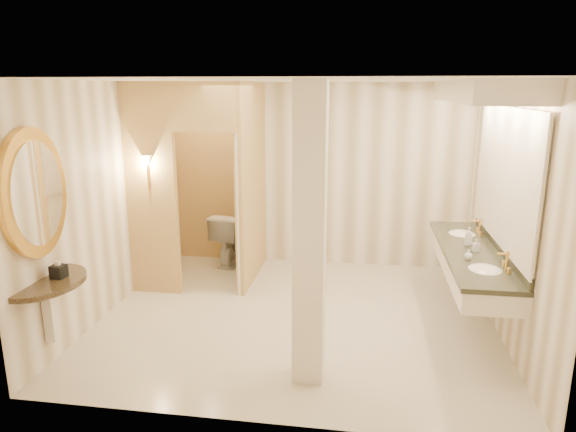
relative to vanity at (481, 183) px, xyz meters
name	(u,v)px	position (x,y,z in m)	size (l,w,h in m)	color
floor	(297,316)	(-1.98, -0.16, -1.63)	(4.50, 4.50, 0.00)	beige
ceiling	(298,80)	(-1.98, -0.16, 1.07)	(4.50, 4.50, 0.00)	white
wall_back	(315,175)	(-1.98, 1.84, -0.28)	(4.50, 0.02, 2.70)	white
wall_front	(261,265)	(-1.98, -2.16, -0.28)	(4.50, 0.02, 2.70)	white
wall_left	(108,199)	(-4.23, -0.16, -0.28)	(0.02, 4.00, 2.70)	white
wall_right	(509,212)	(0.27, -0.16, -0.28)	(0.02, 4.00, 2.70)	white
toilet_closet	(224,184)	(-3.09, 0.81, -0.24)	(1.50, 1.55, 2.70)	#E9C67A
wall_sconce	(147,162)	(-3.90, 0.27, 0.10)	(0.14, 0.14, 0.42)	gold
vanity	(481,183)	(0.00, 0.00, 0.00)	(0.75, 2.58, 2.09)	white
console_shelf	(38,232)	(-4.19, -1.56, -0.29)	(0.92, 0.92, 1.91)	black
pillar	(310,238)	(-1.70, -1.42, -0.28)	(0.27, 0.27, 2.70)	white
tissue_box	(59,271)	(-4.08, -1.49, -0.69)	(0.12, 0.12, 0.12)	black
toilet	(233,238)	(-3.20, 1.59, -1.23)	(0.45, 0.79, 0.80)	white
soap_bottle_a	(476,245)	(-0.01, -0.07, -0.68)	(0.06, 0.06, 0.14)	beige
soap_bottle_b	(468,255)	(-0.14, -0.37, -0.70)	(0.08, 0.08, 0.11)	silver
soap_bottle_c	(469,237)	(-0.06, 0.12, -0.64)	(0.08, 0.09, 0.22)	#C6B28C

